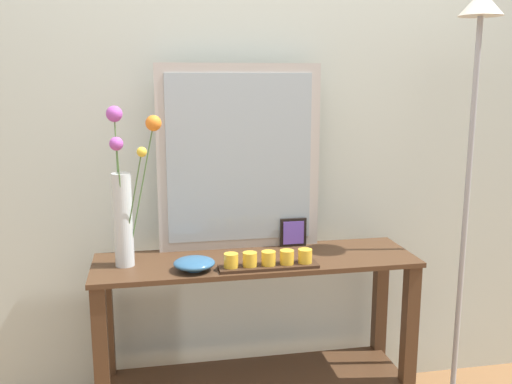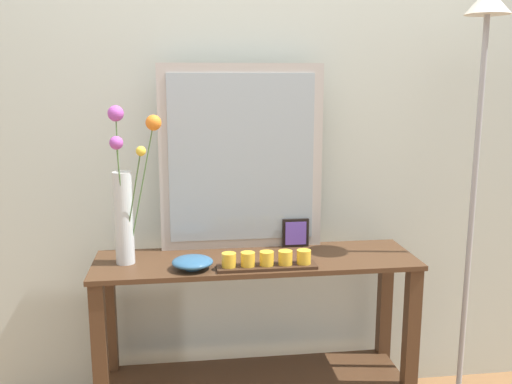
{
  "view_description": "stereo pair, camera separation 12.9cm",
  "coord_description": "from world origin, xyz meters",
  "px_view_note": "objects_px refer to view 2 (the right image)",
  "views": [
    {
      "loc": [
        -0.42,
        -2.19,
        1.49
      ],
      "look_at": [
        0.0,
        0.0,
        1.04
      ],
      "focal_mm": 39.61,
      "sensor_mm": 36.0,
      "label": 1
    },
    {
      "loc": [
        -0.29,
        -2.21,
        1.49
      ],
      "look_at": [
        0.0,
        0.0,
        1.04
      ],
      "focal_mm": 39.61,
      "sensor_mm": 36.0,
      "label": 2
    }
  ],
  "objects_px": {
    "tall_vase_left": "(125,197)",
    "floor_lamp": "(478,141)",
    "picture_frame_small": "(296,233)",
    "console_table": "(256,324)",
    "decorative_bowl": "(192,262)",
    "candle_tray": "(267,261)",
    "mirror_leaning": "(242,158)"
  },
  "relations": [
    {
      "from": "console_table",
      "to": "floor_lamp",
      "type": "xyz_separation_m",
      "value": [
        0.91,
        -0.04,
        0.77
      ]
    },
    {
      "from": "console_table",
      "to": "picture_frame_small",
      "type": "distance_m",
      "value": 0.43
    },
    {
      "from": "candle_tray",
      "to": "decorative_bowl",
      "type": "xyz_separation_m",
      "value": [
        -0.29,
        0.03,
        -0.0
      ]
    },
    {
      "from": "mirror_leaning",
      "to": "tall_vase_left",
      "type": "bearing_deg",
      "value": -161.79
    },
    {
      "from": "tall_vase_left",
      "to": "mirror_leaning",
      "type": "bearing_deg",
      "value": 18.21
    },
    {
      "from": "picture_frame_small",
      "to": "floor_lamp",
      "type": "distance_m",
      "value": 0.85
    },
    {
      "from": "decorative_bowl",
      "to": "console_table",
      "type": "bearing_deg",
      "value": 21.22
    },
    {
      "from": "console_table",
      "to": "mirror_leaning",
      "type": "xyz_separation_m",
      "value": [
        -0.04,
        0.16,
        0.69
      ]
    },
    {
      "from": "tall_vase_left",
      "to": "candle_tray",
      "type": "xyz_separation_m",
      "value": [
        0.54,
        -0.13,
        -0.24
      ]
    },
    {
      "from": "mirror_leaning",
      "to": "candle_tray",
      "type": "height_order",
      "value": "mirror_leaning"
    },
    {
      "from": "picture_frame_small",
      "to": "decorative_bowl",
      "type": "xyz_separation_m",
      "value": [
        -0.46,
        -0.24,
        -0.04
      ]
    },
    {
      "from": "tall_vase_left",
      "to": "decorative_bowl",
      "type": "distance_m",
      "value": 0.37
    },
    {
      "from": "candle_tray",
      "to": "floor_lamp",
      "type": "distance_m",
      "value": 1.0
    },
    {
      "from": "tall_vase_left",
      "to": "floor_lamp",
      "type": "bearing_deg",
      "value": -1.77
    },
    {
      "from": "console_table",
      "to": "picture_frame_small",
      "type": "xyz_separation_m",
      "value": [
        0.19,
        0.14,
        0.36
      ]
    },
    {
      "from": "mirror_leaning",
      "to": "candle_tray",
      "type": "relative_size",
      "value": 2.02
    },
    {
      "from": "floor_lamp",
      "to": "decorative_bowl",
      "type": "bearing_deg",
      "value": -176.95
    },
    {
      "from": "mirror_leaning",
      "to": "floor_lamp",
      "type": "bearing_deg",
      "value": -11.89
    },
    {
      "from": "console_table",
      "to": "tall_vase_left",
      "type": "height_order",
      "value": "tall_vase_left"
    },
    {
      "from": "tall_vase_left",
      "to": "picture_frame_small",
      "type": "bearing_deg",
      "value": 10.39
    },
    {
      "from": "mirror_leaning",
      "to": "floor_lamp",
      "type": "relative_size",
      "value": 0.43
    },
    {
      "from": "tall_vase_left",
      "to": "picture_frame_small",
      "type": "relative_size",
      "value": 4.96
    },
    {
      "from": "decorative_bowl",
      "to": "floor_lamp",
      "type": "xyz_separation_m",
      "value": [
        1.18,
        0.06,
        0.45
      ]
    },
    {
      "from": "tall_vase_left",
      "to": "floor_lamp",
      "type": "height_order",
      "value": "floor_lamp"
    },
    {
      "from": "floor_lamp",
      "to": "console_table",
      "type": "bearing_deg",
      "value": 177.54
    },
    {
      "from": "decorative_bowl",
      "to": "floor_lamp",
      "type": "height_order",
      "value": "floor_lamp"
    },
    {
      "from": "tall_vase_left",
      "to": "picture_frame_small",
      "type": "distance_m",
      "value": 0.75
    },
    {
      "from": "console_table",
      "to": "decorative_bowl",
      "type": "distance_m",
      "value": 0.43
    },
    {
      "from": "console_table",
      "to": "tall_vase_left",
      "type": "xyz_separation_m",
      "value": [
        -0.52,
        0.0,
        0.57
      ]
    },
    {
      "from": "console_table",
      "to": "candle_tray",
      "type": "height_order",
      "value": "candle_tray"
    },
    {
      "from": "candle_tray",
      "to": "decorative_bowl",
      "type": "distance_m",
      "value": 0.29
    },
    {
      "from": "candle_tray",
      "to": "console_table",
      "type": "bearing_deg",
      "value": 100.83
    }
  ]
}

